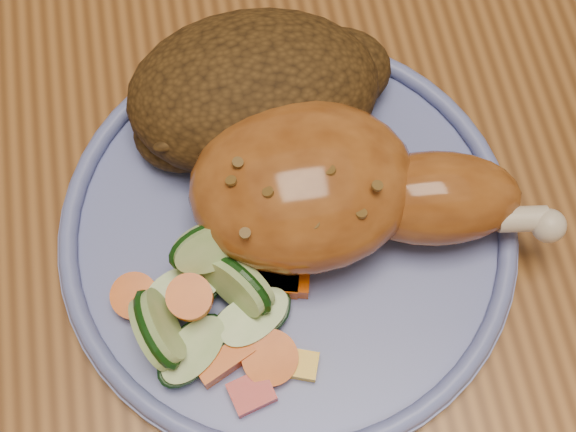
{
  "coord_description": "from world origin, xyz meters",
  "views": [
    {
      "loc": [
        -0.1,
        -0.22,
        1.16
      ],
      "look_at": [
        -0.07,
        -0.06,
        0.78
      ],
      "focal_mm": 50.0,
      "sensor_mm": 36.0,
      "label": 1
    }
  ],
  "objects": [
    {
      "name": "rice_pilaf",
      "position": [
        -0.07,
        0.02,
        0.79
      ],
      "size": [
        0.15,
        0.1,
        0.06
      ],
      "color": "#412A10",
      "rests_on": "plate"
    },
    {
      "name": "ground",
      "position": [
        0.0,
        0.0,
        0.0
      ],
      "size": [
        4.0,
        4.0,
        0.0
      ],
      "primitive_type": "plane",
      "color": "brown",
      "rests_on": "ground"
    },
    {
      "name": "vegetable_pile",
      "position": [
        -0.11,
        -0.1,
        0.77
      ],
      "size": [
        0.1,
        0.1,
        0.05
      ],
      "color": "#A50A05",
      "rests_on": "plate"
    },
    {
      "name": "chicken_leg",
      "position": [
        -0.04,
        -0.05,
        0.79
      ],
      "size": [
        0.19,
        0.1,
        0.06
      ],
      "color": "#A05821",
      "rests_on": "plate"
    },
    {
      "name": "dining_table",
      "position": [
        0.0,
        0.0,
        0.67
      ],
      "size": [
        0.9,
        1.4,
        0.75
      ],
      "color": "brown",
      "rests_on": "ground"
    },
    {
      "name": "plate",
      "position": [
        -0.07,
        -0.06,
        0.76
      ],
      "size": [
        0.25,
        0.25,
        0.01
      ],
      "primitive_type": "cylinder",
      "color": "#6370B7",
      "rests_on": "dining_table"
    },
    {
      "name": "plate_rim",
      "position": [
        -0.07,
        -0.06,
        0.77
      ],
      "size": [
        0.24,
        0.24,
        0.01
      ],
      "primitive_type": "torus",
      "color": "#6370B7",
      "rests_on": "plate"
    }
  ]
}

